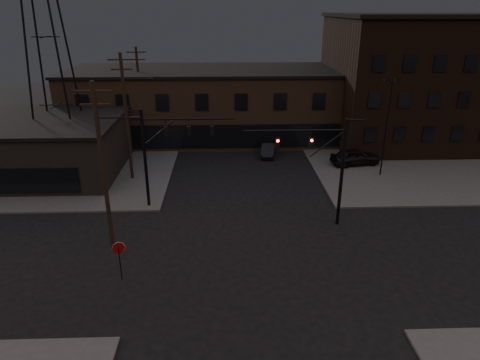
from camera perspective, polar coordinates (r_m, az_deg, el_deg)
The scene contains 18 objects.
ground at distance 27.96m, azimuth 1.91°, elevation -10.37°, with size 140.00×140.00×0.00m, color black.
sidewalk_ne at distance 53.50m, azimuth 24.47°, elevation 3.82°, with size 30.00×30.00×0.15m, color #474744.
sidewalk_nw at distance 52.02m, azimuth -24.89°, elevation 3.27°, with size 30.00×30.00×0.15m, color #474744.
building_row at distance 52.74m, azimuth -0.10°, elevation 9.99°, with size 40.00×12.00×8.00m, color brown.
building_right at distance 55.54m, azimuth 23.84°, elevation 11.93°, with size 22.00×16.00×14.00m, color black.
building_left at distance 45.31m, azimuth -25.76°, elevation 3.80°, with size 16.00×12.00×5.00m, color black.
traffic_signal_near at distance 30.64m, azimuth 11.51°, elevation 2.43°, with size 7.12×0.24×8.00m.
traffic_signal_far at distance 33.46m, azimuth -10.51°, elevation 4.32°, with size 7.12×0.24×8.00m.
stop_sign at distance 26.00m, azimuth -15.84°, elevation -9.23°, with size 0.72×0.33×2.48m.
utility_pole_near at distance 28.19m, azimuth -17.74°, elevation 2.09°, with size 3.70×0.28×11.00m.
utility_pole_mid at distance 39.55m, azimuth -14.84°, elevation 8.35°, with size 3.70×0.28×11.50m.
utility_pole_far at distance 51.33m, azimuth -13.22°, elevation 11.12°, with size 2.20×0.28×11.00m.
transmission_tower at distance 44.69m, azimuth -24.50°, elevation 16.98°, with size 7.00×7.00×25.00m, color black, non-canonical shape.
lot_light_a at distance 41.45m, azimuth 19.04°, elevation 7.61°, with size 1.50×0.28×9.14m.
lot_light_b at distance 48.29m, azimuth 23.75°, elevation 8.87°, with size 1.50×0.28×9.14m.
parked_car_lot_a at distance 44.76m, azimuth 15.11°, elevation 3.02°, with size 1.98×4.93×1.68m, color black.
parked_car_lot_b at distance 50.87m, azimuth 18.85°, elevation 4.73°, with size 2.07×5.09×1.48m, color silver.
car_crossing at distance 46.61m, azimuth 3.78°, elevation 4.08°, with size 1.41×4.05×1.34m, color black.
Camera 1 is at (-1.77, -23.56, 14.96)m, focal length 32.00 mm.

